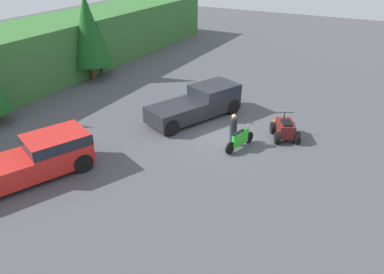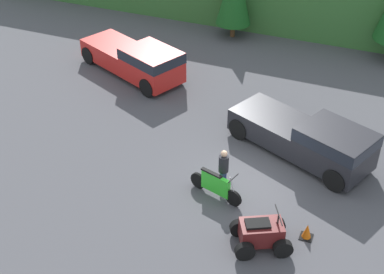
% 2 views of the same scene
% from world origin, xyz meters
% --- Properties ---
extents(ground_plane, '(80.00, 80.00, 0.00)m').
position_xyz_m(ground_plane, '(0.00, 0.00, 0.00)').
color(ground_plane, '#4C4C51').
extents(pickup_truck_red, '(6.16, 4.18, 1.75)m').
position_xyz_m(pickup_truck_red, '(-7.53, 5.78, 0.94)').
color(pickup_truck_red, red).
rests_on(pickup_truck_red, ground_plane).
extents(pickup_truck_second, '(6.09, 4.12, 1.75)m').
position_xyz_m(pickup_truck_second, '(1.69, 2.30, 0.94)').
color(pickup_truck_second, '#232328').
rests_on(pickup_truck_second, ground_plane).
extents(dirt_bike, '(2.12, 0.84, 1.20)m').
position_xyz_m(dirt_bike, '(-0.87, -1.22, 0.49)').
color(dirt_bike, black).
rests_on(dirt_bike, ground_plane).
extents(quad_atv, '(2.20, 1.96, 1.29)m').
position_xyz_m(quad_atv, '(1.28, -2.92, 0.51)').
color(quad_atv, black).
rests_on(quad_atv, ground_plane).
extents(rider_person, '(0.36, 0.38, 1.74)m').
position_xyz_m(rider_person, '(-0.75, -0.79, 0.94)').
color(rider_person, navy).
rests_on(rider_person, ground_plane).
extents(traffic_cone, '(0.42, 0.42, 0.55)m').
position_xyz_m(traffic_cone, '(2.58, -2.00, 0.25)').
color(traffic_cone, black).
rests_on(traffic_cone, ground_plane).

